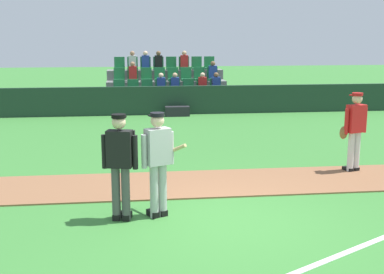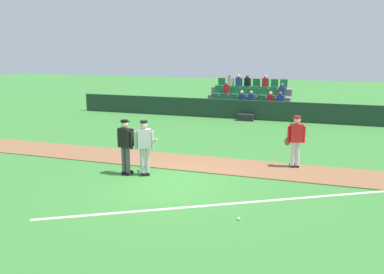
{
  "view_description": "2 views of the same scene",
  "coord_description": "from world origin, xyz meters",
  "px_view_note": "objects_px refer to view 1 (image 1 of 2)",
  "views": [
    {
      "loc": [
        -1.42,
        -7.59,
        3.0
      ],
      "look_at": [
        -0.25,
        2.24,
        0.96
      ],
      "focal_mm": 47.04,
      "sensor_mm": 36.0,
      "label": 1
    },
    {
      "loc": [
        4.01,
        -10.46,
        3.95
      ],
      "look_at": [
        -0.01,
        2.03,
        0.96
      ],
      "focal_mm": 37.06,
      "sensor_mm": 36.0,
      "label": 2
    }
  ],
  "objects_px": {
    "umpire_home_plate": "(120,161)",
    "runner_red_jersey": "(354,129)",
    "batter_grey_jersey": "(158,160)",
    "equipment_bag": "(177,111)"
  },
  "relations": [
    {
      "from": "batter_grey_jersey",
      "to": "runner_red_jersey",
      "type": "distance_m",
      "value": 4.94
    },
    {
      "from": "equipment_bag",
      "to": "runner_red_jersey",
      "type": "bearing_deg",
      "value": -68.98
    },
    {
      "from": "umpire_home_plate",
      "to": "equipment_bag",
      "type": "bearing_deg",
      "value": 79.91
    },
    {
      "from": "batter_grey_jersey",
      "to": "equipment_bag",
      "type": "bearing_deg",
      "value": 83.12
    },
    {
      "from": "batter_grey_jersey",
      "to": "equipment_bag",
      "type": "height_order",
      "value": "batter_grey_jersey"
    },
    {
      "from": "umpire_home_plate",
      "to": "runner_red_jersey",
      "type": "height_order",
      "value": "same"
    },
    {
      "from": "batter_grey_jersey",
      "to": "equipment_bag",
      "type": "relative_size",
      "value": 1.96
    },
    {
      "from": "batter_grey_jersey",
      "to": "runner_red_jersey",
      "type": "relative_size",
      "value": 1.0
    },
    {
      "from": "runner_red_jersey",
      "to": "umpire_home_plate",
      "type": "bearing_deg",
      "value": -154.99
    },
    {
      "from": "batter_grey_jersey",
      "to": "umpire_home_plate",
      "type": "distance_m",
      "value": 0.62
    }
  ]
}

